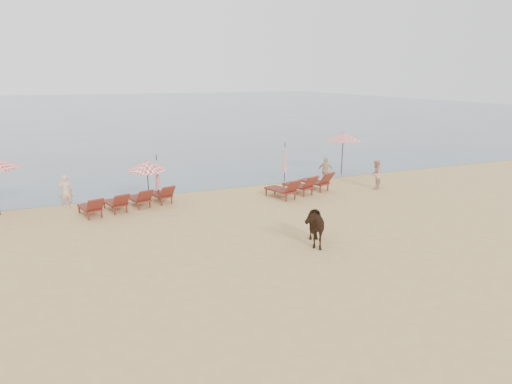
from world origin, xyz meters
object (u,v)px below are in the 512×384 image
umbrella_closed_left (157,172)px  umbrella_closed_right (285,157)px  beachgoer_left (66,191)px  beachgoer_right_a (376,175)px  umbrella_open_left_b (147,165)px  umbrella_open_right (343,137)px  cow (312,224)px  lounger_cluster_right (302,185)px  beachgoer_right_b (326,171)px  lounger_cluster_left (129,200)px

umbrella_closed_left → umbrella_closed_right: 7.48m
umbrella_closed_left → umbrella_closed_right: bearing=9.0°
beachgoer_left → beachgoer_right_a: beachgoer_right_a is taller
umbrella_open_left_b → umbrella_open_right: size_ratio=0.84×
umbrella_closed_right → cow: 9.59m
umbrella_open_right → beachgoer_right_a: (-0.27, -3.66, -1.57)m
lounger_cluster_right → beachgoer_left: beachgoer_left is taller
lounger_cluster_right → umbrella_closed_right: umbrella_closed_right is taller
cow → beachgoer_right_b: (5.21, 7.67, -0.03)m
umbrella_open_right → umbrella_closed_right: (-4.05, -0.29, -0.95)m
beachgoer_right_b → beachgoer_right_a: bearing=166.8°
umbrella_open_left_b → beachgoer_left: (-3.57, 0.95, -1.12)m
umbrella_closed_right → beachgoer_right_a: umbrella_closed_right is taller
lounger_cluster_right → beachgoer_right_a: bearing=-26.4°
lounger_cluster_right → cow: 6.79m
umbrella_closed_left → beachgoer_right_b: (9.32, -0.14, -0.64)m
cow → beachgoer_left: same height
cow → beachgoer_right_b: 9.27m
lounger_cluster_left → umbrella_open_right: bearing=-6.1°
lounger_cluster_left → umbrella_closed_right: (8.90, 2.18, 0.96)m
umbrella_closed_right → umbrella_open_right: bearing=4.1°
cow → beachgoer_right_b: bearing=73.9°
umbrella_open_left_b → cow: (4.65, -7.24, -1.12)m
umbrella_open_right → beachgoer_right_b: (-2.12, -1.61, -1.60)m
lounger_cluster_right → cow: size_ratio=2.03×
umbrella_open_right → beachgoer_right_a: bearing=-93.3°
lounger_cluster_right → umbrella_closed_left: 7.23m
umbrella_open_right → beachgoer_left: 15.67m
umbrella_open_right → umbrella_open_left_b: bearing=-169.4°
lounger_cluster_left → beachgoer_left: bearing=135.1°
lounger_cluster_right → umbrella_closed_right: bearing=62.7°
umbrella_open_left_b → beachgoer_right_a: size_ratio=1.40×
umbrella_closed_left → umbrella_open_left_b: bearing=-133.8°
cow → beachgoer_right_b: size_ratio=1.22×
lounger_cluster_right → umbrella_open_left_b: umbrella_open_left_b is taller
umbrella_closed_left → beachgoer_right_a: 11.39m
umbrella_open_left_b → beachgoer_left: 3.86m
lounger_cluster_right → beachgoer_right_b: (2.34, 1.52, 0.25)m
umbrella_closed_left → beachgoer_right_a: size_ratio=1.44×
lounger_cluster_left → umbrella_closed_left: bearing=16.9°
lounger_cluster_right → beachgoer_right_a: size_ratio=2.37×
umbrella_open_right → lounger_cluster_right: bearing=-143.9°
umbrella_open_left_b → umbrella_closed_left: bearing=41.6°
umbrella_open_left_b → beachgoer_right_b: 9.94m
umbrella_closed_right → beachgoer_right_b: (1.93, -1.32, -0.65)m
umbrella_open_left_b → umbrella_open_right: umbrella_open_right is taller
lounger_cluster_right → umbrella_open_right: umbrella_open_right is taller
umbrella_open_right → beachgoer_left: (-15.55, -1.09, -1.58)m
umbrella_open_right → umbrella_closed_right: size_ratio=1.15×
umbrella_closed_right → umbrella_open_left_b: bearing=-167.6°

